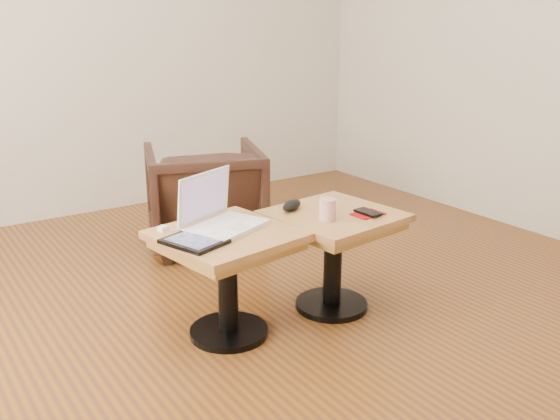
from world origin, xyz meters
TOP-DOWN VIEW (x-y plane):
  - room_shell at (0.00, 0.00)m, footprint 4.52×4.52m
  - side_table_left at (-0.09, 0.11)m, footprint 0.61×0.61m
  - side_table_right at (0.46, 0.06)m, footprint 0.59×0.59m
  - laptop at (-0.08, 0.18)m, footprint 0.40×0.36m
  - tablet at (-0.26, 0.06)m, footprint 0.25×0.28m
  - charging_adapter at (-0.30, 0.27)m, footprint 0.05×0.05m
  - glasses_case at (0.32, 0.21)m, footprint 0.16×0.13m
  - striped_cup at (0.37, -0.00)m, footprint 0.10×0.10m
  - earbuds_tangle at (0.50, 0.14)m, footprint 0.07×0.05m
  - phone_on_sleeve at (0.57, -0.05)m, footprint 0.15×0.13m
  - armchair at (0.36, 1.19)m, footprint 0.86×0.87m

SIDE VIEW (x-z plane):
  - armchair at x=0.36m, z-range 0.00..0.62m
  - side_table_left at x=-0.09m, z-range 0.12..0.61m
  - side_table_right at x=0.46m, z-range 0.12..0.61m
  - earbuds_tangle at x=0.50m, z-range 0.48..0.50m
  - phone_on_sleeve at x=0.57m, z-range 0.48..0.50m
  - tablet at x=-0.26m, z-range 0.48..0.50m
  - charging_adapter at x=-0.30m, z-range 0.48..0.51m
  - glasses_case at x=0.32m, z-range 0.48..0.53m
  - laptop at x=-0.08m, z-range 0.41..0.65m
  - striped_cup at x=0.37m, z-range 0.48..0.58m
  - room_shell at x=0.00m, z-range 0.00..2.71m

